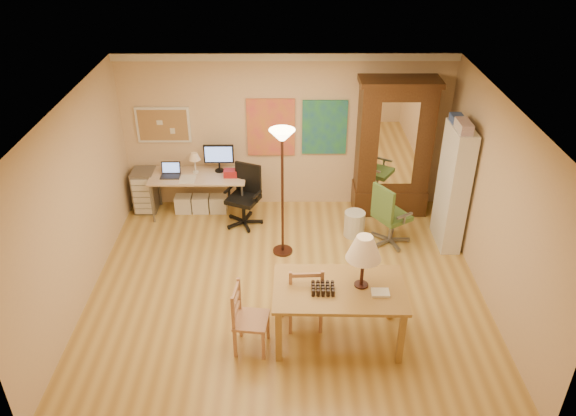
{
  "coord_description": "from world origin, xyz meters",
  "views": [
    {
      "loc": [
        -0.01,
        -6.33,
        5.01
      ],
      "look_at": [
        0.03,
        0.3,
        1.15
      ],
      "focal_mm": 35.0,
      "sensor_mm": 36.0,
      "label": 1
    }
  ],
  "objects_px": {
    "office_chair_black": "(245,209)",
    "armoire": "(392,156)",
    "office_chair_green": "(389,228)",
    "computer_desk": "(201,189)",
    "bookshelf": "(453,188)",
    "dining_table": "(348,277)"
  },
  "relations": [
    {
      "from": "office_chair_black",
      "to": "armoire",
      "type": "xyz_separation_m",
      "value": [
        2.49,
        0.46,
        0.75
      ]
    },
    {
      "from": "office_chair_green",
      "to": "armoire",
      "type": "bearing_deg",
      "value": 81.44
    },
    {
      "from": "dining_table",
      "to": "bookshelf",
      "type": "distance_m",
      "value": 2.84
    },
    {
      "from": "dining_table",
      "to": "office_chair_black",
      "type": "height_order",
      "value": "dining_table"
    },
    {
      "from": "office_chair_green",
      "to": "armoire",
      "type": "xyz_separation_m",
      "value": [
        0.16,
        1.08,
        0.75
      ]
    },
    {
      "from": "office_chair_black",
      "to": "office_chair_green",
      "type": "xyz_separation_m",
      "value": [
        2.32,
        -0.62,
        0.0
      ]
    },
    {
      "from": "dining_table",
      "to": "computer_desk",
      "type": "distance_m",
      "value": 3.86
    },
    {
      "from": "office_chair_black",
      "to": "dining_table",
      "type": "bearing_deg",
      "value": -62.65
    },
    {
      "from": "computer_desk",
      "to": "armoire",
      "type": "xyz_separation_m",
      "value": [
        3.25,
        0.08,
        0.58
      ]
    },
    {
      "from": "dining_table",
      "to": "armoire",
      "type": "distance_m",
      "value": 3.39
    },
    {
      "from": "computer_desk",
      "to": "office_chair_green",
      "type": "distance_m",
      "value": 3.24
    },
    {
      "from": "dining_table",
      "to": "office_chair_green",
      "type": "xyz_separation_m",
      "value": [
        0.89,
        2.14,
        -0.66
      ]
    },
    {
      "from": "dining_table",
      "to": "office_chair_green",
      "type": "distance_m",
      "value": 2.41
    },
    {
      "from": "computer_desk",
      "to": "office_chair_green",
      "type": "xyz_separation_m",
      "value": [
        3.08,
        -1.0,
        -0.17
      ]
    },
    {
      "from": "computer_desk",
      "to": "dining_table",
      "type": "bearing_deg",
      "value": -55.12
    },
    {
      "from": "computer_desk",
      "to": "office_chair_black",
      "type": "height_order",
      "value": "computer_desk"
    },
    {
      "from": "dining_table",
      "to": "computer_desk",
      "type": "height_order",
      "value": "dining_table"
    },
    {
      "from": "office_chair_green",
      "to": "bookshelf",
      "type": "height_order",
      "value": "bookshelf"
    },
    {
      "from": "dining_table",
      "to": "armoire",
      "type": "bearing_deg",
      "value": 71.84
    },
    {
      "from": "computer_desk",
      "to": "bookshelf",
      "type": "bearing_deg",
      "value": -13.32
    },
    {
      "from": "dining_table",
      "to": "computer_desk",
      "type": "xyz_separation_m",
      "value": [
        -2.19,
        3.14,
        -0.5
      ]
    },
    {
      "from": "office_chair_black",
      "to": "armoire",
      "type": "distance_m",
      "value": 2.64
    }
  ]
}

